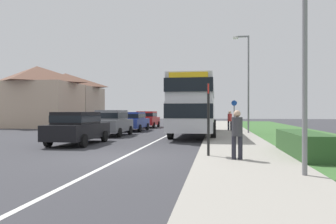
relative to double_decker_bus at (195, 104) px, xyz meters
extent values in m
plane|color=#38383D|center=(-1.86, -10.67, -2.14)|extent=(120.00, 120.00, 0.00)
cube|color=silver|center=(-1.86, -2.67, -2.14)|extent=(0.14, 60.00, 0.01)
cube|color=#9E998E|center=(2.34, -4.67, -2.08)|extent=(3.20, 68.00, 0.12)
cube|color=#3D6B33|center=(6.64, -4.67, -2.10)|extent=(6.00, 68.00, 0.08)
cube|color=#2D5128|center=(4.44, -9.59, -1.69)|extent=(1.10, 4.11, 0.90)
cube|color=#BCBCC1|center=(0.00, 0.00, -0.82)|extent=(2.50, 10.60, 1.65)
cube|color=#BCBCC1|center=(0.00, 0.00, 0.78)|extent=(2.45, 10.39, 1.55)
cube|color=black|center=(0.00, 0.00, -0.49)|extent=(2.53, 10.66, 0.76)
cube|color=black|center=(0.00, 0.00, 0.86)|extent=(2.53, 10.66, 0.72)
cube|color=gold|center=(0.00, -5.25, 1.28)|extent=(2.00, 0.08, 0.44)
cylinder|color=black|center=(-1.25, 3.29, -1.64)|extent=(0.30, 1.00, 1.00)
cylinder|color=black|center=(1.25, 3.29, -1.64)|extent=(0.30, 1.00, 1.00)
cylinder|color=black|center=(-1.25, -2.91, -1.64)|extent=(0.30, 1.00, 1.00)
cylinder|color=black|center=(1.25, -2.91, -1.64)|extent=(0.30, 1.00, 1.00)
cube|color=black|center=(-5.36, -6.50, -1.48)|extent=(1.75, 4.32, 0.72)
cube|color=black|center=(-5.36, -6.72, -0.83)|extent=(1.54, 2.38, 0.59)
cube|color=black|center=(-5.36, -6.72, -0.86)|extent=(1.58, 2.40, 0.33)
cylinder|color=black|center=(-6.22, -5.16, -1.84)|extent=(0.20, 0.60, 0.60)
cylinder|color=black|center=(-4.50, -5.16, -1.84)|extent=(0.20, 0.60, 0.60)
cylinder|color=black|center=(-6.22, -7.84, -1.84)|extent=(0.20, 0.60, 0.60)
cylinder|color=black|center=(-4.50, -7.84, -1.84)|extent=(0.20, 0.60, 0.60)
cube|color=slate|center=(-5.44, -1.01, -1.45)|extent=(1.73, 4.05, 0.78)
cube|color=slate|center=(-5.44, -1.21, -0.75)|extent=(1.52, 2.23, 0.64)
cube|color=black|center=(-5.44, -1.21, -0.78)|extent=(1.56, 2.25, 0.36)
cylinder|color=black|center=(-6.29, 0.25, -1.84)|extent=(0.20, 0.60, 0.60)
cylinder|color=black|center=(-4.59, 0.25, -1.84)|extent=(0.20, 0.60, 0.60)
cylinder|color=black|center=(-6.29, -2.26, -1.84)|extent=(0.20, 0.60, 0.60)
cylinder|color=black|center=(-4.59, -2.26, -1.84)|extent=(0.20, 0.60, 0.60)
cube|color=navy|center=(-5.42, 4.27, -1.49)|extent=(1.78, 4.56, 0.70)
cube|color=navy|center=(-5.42, 4.04, -0.85)|extent=(1.57, 2.51, 0.58)
cube|color=black|center=(-5.42, 4.04, -0.88)|extent=(1.61, 2.53, 0.32)
cylinder|color=black|center=(-6.30, 5.68, -1.84)|extent=(0.20, 0.60, 0.60)
cylinder|color=black|center=(-4.55, 5.68, -1.84)|extent=(0.20, 0.60, 0.60)
cylinder|color=black|center=(-6.30, 2.86, -1.84)|extent=(0.20, 0.60, 0.60)
cylinder|color=black|center=(-4.55, 2.86, -1.84)|extent=(0.20, 0.60, 0.60)
cube|color=#B21E1E|center=(-5.45, 9.78, -1.47)|extent=(1.85, 4.10, 0.74)
cube|color=#B21E1E|center=(-5.45, 9.58, -0.81)|extent=(1.63, 2.26, 0.60)
cube|color=black|center=(-5.45, 9.58, -0.84)|extent=(1.66, 2.28, 0.34)
cylinder|color=black|center=(-6.36, 11.05, -1.84)|extent=(0.20, 0.60, 0.60)
cylinder|color=black|center=(-4.55, 11.05, -1.84)|extent=(0.20, 0.60, 0.60)
cylinder|color=black|center=(-6.36, 8.51, -1.84)|extent=(0.20, 0.60, 0.60)
cylinder|color=black|center=(-4.55, 8.51, -1.84)|extent=(0.20, 0.60, 0.60)
cylinder|color=#23232D|center=(1.95, -11.15, -1.72)|extent=(0.14, 0.14, 0.85)
cylinder|color=#23232D|center=(2.15, -11.15, -1.72)|extent=(0.14, 0.14, 0.85)
cylinder|color=#333338|center=(2.05, -11.15, -0.99)|extent=(0.34, 0.34, 0.60)
sphere|color=tan|center=(2.05, -11.15, -0.58)|extent=(0.22, 0.22, 0.22)
cylinder|color=#23232D|center=(2.40, 4.19, -1.72)|extent=(0.14, 0.14, 0.85)
cylinder|color=#23232D|center=(2.60, 4.19, -1.72)|extent=(0.14, 0.14, 0.85)
cylinder|color=#BF3333|center=(2.50, 4.19, -0.99)|extent=(0.34, 0.34, 0.60)
sphere|color=tan|center=(2.50, 4.19, -0.58)|extent=(0.22, 0.22, 0.22)
cylinder|color=black|center=(1.14, -10.45, -0.84)|extent=(0.09, 0.09, 2.60)
cube|color=red|center=(1.14, -10.45, 0.26)|extent=(0.04, 0.44, 0.32)
cube|color=black|center=(1.14, -10.43, -0.59)|extent=(0.06, 0.52, 0.68)
cylinder|color=slate|center=(2.85, 4.44, -1.09)|extent=(0.08, 0.08, 2.10)
cylinder|color=blue|center=(2.85, 4.44, 0.16)|extent=(0.44, 0.03, 0.44)
cylinder|color=slate|center=(3.48, -13.40, 1.46)|extent=(0.12, 0.12, 7.20)
cylinder|color=slate|center=(3.67, 1.49, 1.35)|extent=(0.12, 0.12, 6.98)
cube|color=slate|center=(3.22, 1.49, 4.79)|extent=(0.90, 0.10, 0.10)
cube|color=silver|center=(2.77, 1.49, 4.72)|extent=(0.36, 0.20, 0.14)
cube|color=#C1A88E|center=(-16.92, 8.81, 0.14)|extent=(7.89, 6.09, 4.57)
pyramid|color=brown|center=(-16.92, 8.81, 3.30)|extent=(7.89, 6.09, 1.75)
cube|color=tan|center=(-16.92, 15.03, 0.14)|extent=(7.89, 6.09, 4.57)
pyramid|color=brown|center=(-16.92, 15.03, 3.30)|extent=(7.89, 6.09, 1.75)
camera|label=1|loc=(1.39, -21.24, -0.51)|focal=33.57mm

